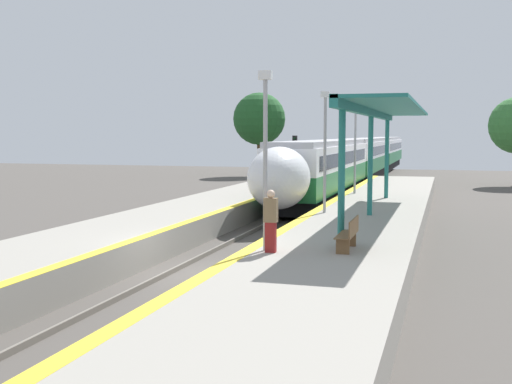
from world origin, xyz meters
TOP-DOWN VIEW (x-y plane):
  - ground_plane at (0.00, 0.00)m, footprint 120.00×120.00m
  - rail_left at (-0.72, 0.00)m, footprint 0.08×90.00m
  - rail_right at (0.72, 0.00)m, footprint 0.08×90.00m
  - train at (0.00, 38.11)m, footprint 2.86×60.47m
  - platform_right at (4.00, 0.00)m, footprint 4.57×64.00m
  - platform_left at (-3.72, 0.00)m, footprint 4.01×64.00m
  - platform_bench at (4.60, -0.18)m, footprint 0.44×1.70m
  - person_waiting at (2.60, -1.11)m, footprint 0.36×0.22m
  - railway_signal at (-1.94, 21.15)m, footprint 0.28×0.28m
  - lamppost_near at (2.37, -0.85)m, footprint 0.36×0.20m
  - lamppost_mid at (2.37, 8.04)m, footprint 0.36×0.20m
  - lamppost_far at (2.37, 16.94)m, footprint 0.36×0.20m
  - station_canopy at (4.81, 7.75)m, footprint 2.02×17.30m
  - background_tree_left at (-10.86, 43.78)m, footprint 5.19×5.19m

SIDE VIEW (x-z plane):
  - ground_plane at x=0.00m, z-range 0.00..0.00m
  - rail_left at x=-0.72m, z-range 0.00..0.15m
  - rail_right at x=0.72m, z-range 0.00..0.15m
  - platform_right at x=4.00m, z-range 0.00..0.99m
  - platform_left at x=-3.72m, z-range 0.00..0.99m
  - platform_bench at x=4.60m, z-range 1.01..1.90m
  - person_waiting at x=2.60m, z-range 1.01..2.72m
  - train at x=0.00m, z-range 0.28..4.08m
  - railway_signal at x=-1.94m, z-range 0.47..4.56m
  - lamppost_near at x=2.37m, z-range 1.36..6.26m
  - lamppost_mid at x=2.37m, z-range 1.36..6.26m
  - lamppost_far at x=2.37m, z-range 1.36..6.26m
  - station_canopy at x=4.81m, z-range 2.82..7.07m
  - background_tree_left at x=-10.86m, z-range 1.53..9.81m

